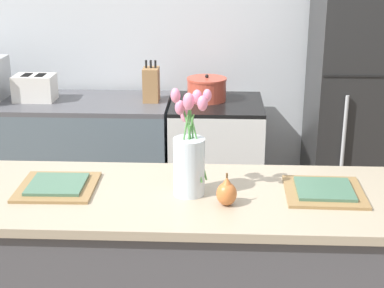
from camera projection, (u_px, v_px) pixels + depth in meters
name	position (u px, v px, depth m)	size (l,w,h in m)	color
back_wall	(204.00, 21.00, 4.06)	(5.20, 0.08, 2.70)	silver
back_counter	(47.00, 162.00, 4.02)	(1.68, 0.60, 0.88)	slate
stove_range	(216.00, 165.00, 3.97)	(0.60, 0.61, 0.88)	silver
refrigerator	(365.00, 99.00, 3.77)	(0.68, 0.67, 1.83)	black
flower_vase	(189.00, 157.00, 2.26)	(0.15, 0.14, 0.43)	silver
pear_figurine	(227.00, 192.00, 2.19)	(0.08, 0.08, 0.13)	#C66B33
plate_setting_left	(57.00, 186.00, 2.35)	(0.31, 0.31, 0.02)	olive
plate_setting_right	(324.00, 191.00, 2.30)	(0.31, 0.31, 0.02)	olive
toaster	(35.00, 88.00, 3.84)	(0.28, 0.18, 0.17)	silver
cooking_pot	(207.00, 89.00, 3.85)	(0.26, 0.26, 0.17)	#CC4C38
knife_block	(151.00, 84.00, 3.82)	(0.10, 0.14, 0.27)	#A37547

